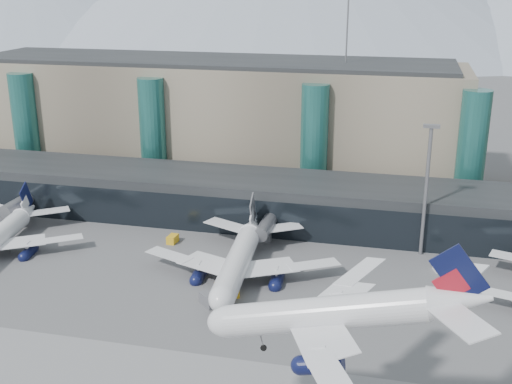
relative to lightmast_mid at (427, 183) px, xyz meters
The scene contains 13 objects.
ground 58.41m from the lightmast_mid, 122.01° to the right, with size 900.00×900.00×0.00m, color #515154.
concourse 32.94m from the lightmast_mid, 162.04° to the left, with size 170.00×27.00×10.00m.
terminal_main 69.21m from the lightmast_mid, 142.63° to the left, with size 130.00×30.00×31.00m.
teal_towers 51.97m from the lightmast_mid, 149.97° to the left, with size 116.40×19.40×46.00m.
lightmast_mid is the anchor object (origin of this frame).
hero_jet 59.54m from the lightmast_mid, 98.46° to the right, with size 30.51×31.39×10.11m.
jet_parked_left 82.51m from the lightmast_mid, 168.99° to the right, with size 33.71×33.87×10.97m.
jet_parked_mid 36.76m from the lightmast_mid, 154.09° to the right, with size 37.51×36.90×12.11m.
veh_b 50.88m from the lightmast_mid, behind, with size 2.72×1.67×1.57m, color gold.
veh_c 46.46m from the lightmast_mid, 139.56° to the right, with size 3.48×1.84×1.93m, color #525358.
veh_f 89.06m from the lightmast_mid, behind, with size 3.28×1.74×1.83m, color #525358.
veh_g 15.72m from the lightmast_mid, 66.50° to the right, with size 2.30×1.34×1.34m, color silver.
veh_h 42.74m from the lightmast_mid, 141.47° to the right, with size 4.09×2.15×2.26m, color gold.
Camera 1 is at (25.18, -70.07, 51.06)m, focal length 45.00 mm.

